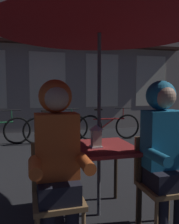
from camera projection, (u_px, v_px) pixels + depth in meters
ground_plane at (99, 215)px, 2.47m from camera, size 60.00×60.00×0.00m
cafe_table at (99, 156)px, 2.41m from camera, size 0.72×0.72×0.74m
patio_umbrella at (99, 13)px, 2.27m from camera, size 2.10×2.10×2.31m
lantern at (96, 135)px, 2.34m from camera, size 0.11×0.11×0.23m
chair_left at (57, 190)px, 1.95m from camera, size 0.40×0.40×0.87m
chair_right at (159, 178)px, 2.19m from camera, size 0.40×0.40×0.87m
person_left_hooded at (57, 149)px, 1.86m from camera, size 0.45×0.56×1.40m
person_right_hooded at (164, 142)px, 2.11m from camera, size 0.45×0.56×1.40m
shopfront_building at (46, 33)px, 7.34m from camera, size 10.00×0.93×6.20m
bicycle_third at (57, 128)px, 5.83m from camera, size 1.67×0.30×0.84m
bicycle_fourth at (109, 126)px, 6.16m from camera, size 1.68×0.18×0.84m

